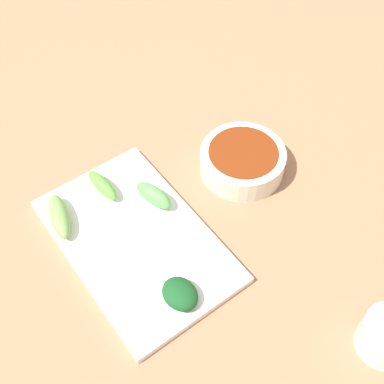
{
  "coord_description": "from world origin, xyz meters",
  "views": [
    {
      "loc": [
        0.23,
        0.32,
        0.63
      ],
      "look_at": [
        -0.03,
        -0.03,
        0.05
      ],
      "focal_mm": 45.98,
      "sensor_mm": 36.0,
      "label": 1
    }
  ],
  "objects": [
    {
      "name": "tabletop",
      "position": [
        0.0,
        0.0,
        0.01
      ],
      "size": [
        2.1,
        2.1,
        0.02
      ],
      "primitive_type": "cube",
      "color": "#A27150",
      "rests_on": "ground"
    },
    {
      "name": "sauce_bowl",
      "position": [
        -0.14,
        -0.04,
        0.04
      ],
      "size": [
        0.13,
        0.13,
        0.04
      ],
      "color": "silver",
      "rests_on": "tabletop"
    },
    {
      "name": "serving_plate",
      "position": [
        0.07,
        -0.02,
        0.03
      ],
      "size": [
        0.19,
        0.3,
        0.01
      ],
      "primitive_type": "cube",
      "color": "white",
      "rests_on": "tabletop"
    },
    {
      "name": "broccoli_stalk_0",
      "position": [
        0.15,
        -0.11,
        0.05
      ],
      "size": [
        0.05,
        0.09,
        0.03
      ],
      "primitive_type": "ellipsoid",
      "rotation": [
        0.0,
        0.0,
        -0.26
      ],
      "color": "#78A854",
      "rests_on": "serving_plate"
    },
    {
      "name": "broccoli_stalk_1",
      "position": [
        0.02,
        -0.06,
        0.05
      ],
      "size": [
        0.04,
        0.07,
        0.03
      ],
      "primitive_type": "ellipsoid",
      "rotation": [
        0.0,
        0.0,
        0.25
      ],
      "color": "#5EB555",
      "rests_on": "serving_plate"
    },
    {
      "name": "broccoli_stalk_2",
      "position": [
        0.07,
        -0.12,
        0.04
      ],
      "size": [
        0.03,
        0.07,
        0.03
      ],
      "primitive_type": "ellipsoid",
      "rotation": [
        0.0,
        0.0,
        0.08
      ],
      "color": "#60B03F",
      "rests_on": "serving_plate"
    },
    {
      "name": "broccoli_leafy_3",
      "position": [
        0.08,
        0.09,
        0.04
      ],
      "size": [
        0.05,
        0.06,
        0.02
      ],
      "primitive_type": "ellipsoid",
      "rotation": [
        0.0,
        0.0,
        0.08
      ],
      "color": "#174C22",
      "rests_on": "serving_plate"
    }
  ]
}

